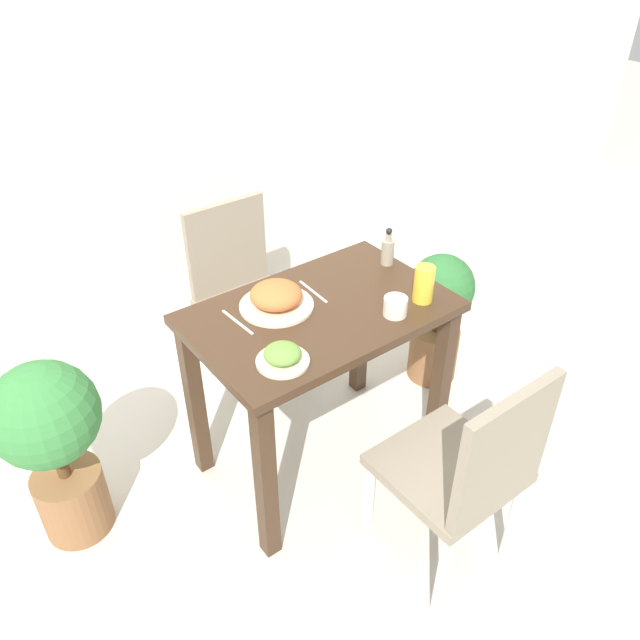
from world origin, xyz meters
The scene contains 14 objects.
ground_plane centered at (0.00, 0.00, 0.00)m, with size 16.00×16.00×0.00m, color beige.
wall_back centered at (0.00, 1.23, 1.30)m, with size 8.00×0.05×2.60m.
dining_table centered at (0.00, 0.00, 0.63)m, with size 0.95×0.61×0.78m.
chair_near centered at (0.07, -0.70, 0.50)m, with size 0.42×0.42×0.89m.
chair_far centered at (0.06, 0.68, 0.50)m, with size 0.42×0.42×0.89m.
food_plate centered at (-0.12, 0.11, 0.82)m, with size 0.27×0.27×0.09m.
side_plate centered at (-0.29, -0.18, 0.80)m, with size 0.18×0.18×0.06m.
drink_cup centered at (0.19, -0.19, 0.81)m, with size 0.09×0.09×0.07m.
juice_glass centered at (0.34, -0.18, 0.85)m, with size 0.08×0.08×0.14m.
sauce_bottle centered at (0.42, 0.10, 0.84)m, with size 0.05×0.05×0.16m.
fork_utensil centered at (-0.29, 0.11, 0.78)m, with size 0.02×0.19×0.00m.
spoon_utensil centered at (0.05, 0.11, 0.78)m, with size 0.02×0.18×0.00m.
potted_plant_left centered at (-0.96, 0.28, 0.47)m, with size 0.38×0.38×0.77m.
potted_plant_right centered at (0.79, 0.11, 0.39)m, with size 0.31×0.31×0.67m.
Camera 1 is at (-1.14, -1.51, 2.05)m, focal length 35.00 mm.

